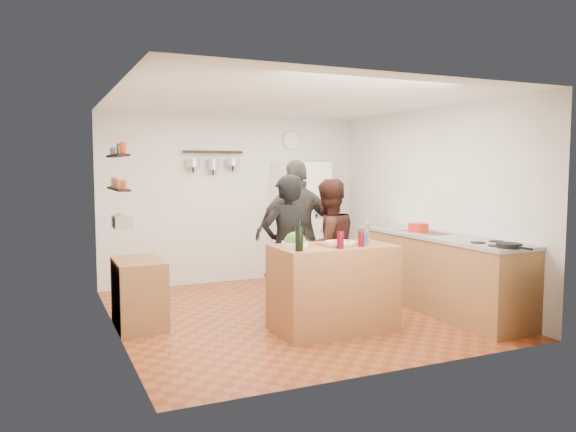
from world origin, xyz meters
name	(u,v)px	position (x,y,z in m)	size (l,w,h in m)	color
room_shell	(278,206)	(0.00, 0.39, 1.25)	(4.20, 4.20, 4.20)	brown
prep_island	(333,288)	(0.11, -0.82, 0.46)	(1.25, 0.72, 0.91)	#945C36
pizza_board	(341,244)	(0.19, -0.84, 0.92)	(0.42, 0.34, 0.02)	#945935
pizza	(341,242)	(0.19, -0.84, 0.94)	(0.34, 0.34, 0.02)	beige
salad_bowl	(295,244)	(-0.31, -0.77, 0.94)	(0.28, 0.28, 0.06)	white
wine_bottle	(299,239)	(-0.39, -1.04, 1.03)	(0.08, 0.08, 0.24)	black
wine_glass_near	(340,240)	(0.06, -1.06, 1.00)	(0.07, 0.07, 0.17)	#550718
wine_glass_far	(361,239)	(0.33, -1.02, 0.99)	(0.07, 0.07, 0.16)	#550716
pepper_mill	(367,234)	(0.56, -0.77, 1.00)	(0.06, 0.06, 0.18)	brown
salt_canister	(364,238)	(0.41, -0.94, 0.98)	(0.09, 0.09, 0.14)	#1C4D9B
person_left	(286,248)	(-0.18, -0.26, 0.82)	(0.60, 0.39, 1.65)	black
person_center	(328,248)	(0.35, -0.25, 0.80)	(0.77, 0.60, 1.59)	black
person_back	(298,234)	(0.21, 0.27, 0.91)	(1.07, 0.44, 1.82)	#2E2C29
counter_run	(437,272)	(1.70, -0.55, 0.45)	(0.63, 2.63, 0.90)	#9E7042
stove_top	(496,245)	(1.70, -1.50, 0.91)	(0.60, 0.62, 0.02)	white
skillet	(509,246)	(1.60, -1.77, 0.94)	(0.25, 0.25, 0.05)	black
sink	(397,228)	(1.70, 0.30, 0.92)	(0.50, 0.80, 0.03)	silver
cutting_board	(433,234)	(1.70, -0.47, 0.91)	(0.30, 0.40, 0.02)	brown
red_bowl	(418,227)	(1.65, -0.23, 0.97)	(0.26, 0.26, 0.11)	red
fridge	(301,221)	(0.95, 1.75, 0.90)	(0.70, 0.68, 1.80)	white
wall_clock	(292,140)	(0.95, 2.08, 2.15)	(0.30, 0.30, 0.03)	silver
spice_shelf_lower	(118,189)	(-1.93, 0.20, 1.50)	(0.12, 1.00, 0.03)	black
spice_shelf_upper	(117,156)	(-1.93, 0.20, 1.85)	(0.12, 1.00, 0.03)	black
produce_basket	(122,222)	(-1.90, 0.20, 1.15)	(0.18, 0.35, 0.14)	silver
side_table	(139,293)	(-1.74, 0.19, 0.36)	(0.50, 0.80, 0.73)	olive
pot_rack	(213,152)	(-0.35, 2.00, 1.95)	(0.90, 0.04, 0.04)	black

